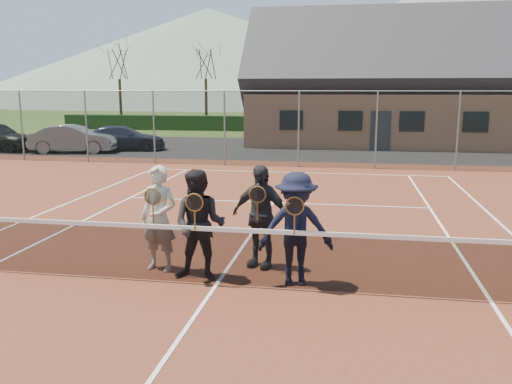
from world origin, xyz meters
TOP-DOWN VIEW (x-y plane):
  - ground at (0.00, 20.00)m, footprint 220.00×220.00m
  - court_surface at (0.00, 0.00)m, footprint 30.00×30.00m
  - tarmac_carpark at (-4.00, 20.00)m, footprint 40.00×12.00m
  - hedge_row at (0.00, 32.00)m, footprint 40.00×1.20m
  - hill_west at (-25.00, 95.00)m, footprint 110.00×110.00m
  - hill_centre at (20.00, 95.00)m, footprint 120.00×120.00m
  - car_b at (-11.30, 16.58)m, footprint 4.30×2.12m
  - car_c at (-9.37, 18.07)m, footprint 4.52×2.61m
  - court_markings at (0.00, 0.00)m, footprint 11.03×23.83m
  - tennis_net at (0.00, 0.00)m, footprint 11.68×0.08m
  - perimeter_fence at (0.00, 13.50)m, footprint 30.07×0.07m
  - clubhouse at (4.00, 24.00)m, footprint 15.60×8.20m
  - tree_a at (-16.00, 33.00)m, footprint 3.20×3.20m
  - tree_b at (-9.00, 33.00)m, footprint 3.20×3.20m
  - tree_c at (2.00, 33.00)m, footprint 3.20×3.20m
  - tree_d at (12.00, 33.00)m, footprint 3.20×3.20m
  - player_a at (-1.13, 0.57)m, footprint 0.73×0.56m
  - player_b at (-0.33, 0.24)m, footprint 0.89×0.70m
  - player_c at (0.53, 1.03)m, footprint 1.14×0.73m
  - player_d at (1.23, 0.25)m, footprint 1.27×0.89m

SIDE VIEW (x-z plane):
  - ground at x=0.00m, z-range 0.00..0.00m
  - tarmac_carpark at x=-4.00m, z-range 0.00..0.01m
  - court_surface at x=0.00m, z-range 0.00..0.02m
  - court_markings at x=0.00m, z-range 0.02..0.03m
  - tennis_net at x=0.00m, z-range -0.01..1.09m
  - hedge_row at x=0.00m, z-range 0.00..1.10m
  - car_c at x=-9.37m, z-range 0.00..1.23m
  - car_b at x=-11.30m, z-range 0.00..1.35m
  - player_d at x=1.23m, z-range 0.02..1.82m
  - player_b at x=-0.33m, z-range 0.02..1.82m
  - player_c at x=0.53m, z-range 0.02..1.82m
  - player_a at x=-1.13m, z-range 0.02..1.82m
  - perimeter_fence at x=0.00m, z-range 0.01..3.03m
  - clubhouse at x=4.00m, z-range 0.14..7.84m
  - tree_a at x=-16.00m, z-range 1.91..9.68m
  - tree_b at x=-9.00m, z-range 1.91..9.68m
  - tree_c at x=2.00m, z-range 1.91..9.68m
  - tree_d at x=12.00m, z-range 1.91..9.68m
  - hill_west at x=-25.00m, z-range 0.00..18.00m
  - hill_centre at x=20.00m, z-range 0.00..22.00m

